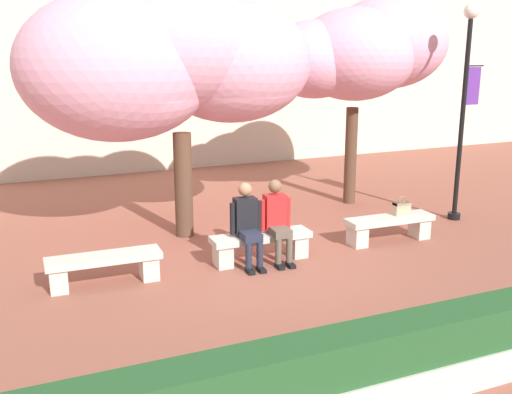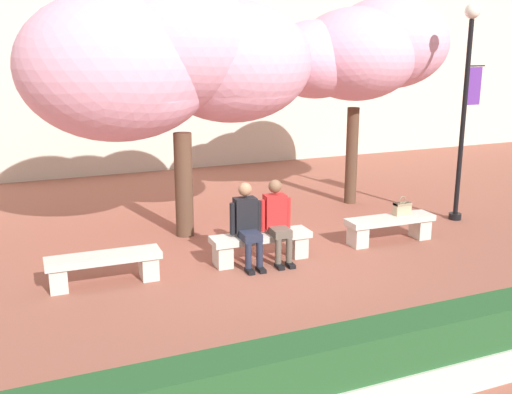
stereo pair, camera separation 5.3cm
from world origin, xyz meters
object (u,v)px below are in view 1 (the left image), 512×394
at_px(stone_bench_near_west, 261,243).
at_px(person_seated_left, 247,221).
at_px(handbag, 402,208).
at_px(cherry_tree_secondary, 360,51).
at_px(person_seated_right, 277,218).
at_px(lamp_post_with_banner, 465,94).
at_px(stone_bench_center, 389,225).
at_px(stone_bench_west_end, 104,265).
at_px(cherry_tree_main, 171,61).

bearing_deg(stone_bench_near_west, person_seated_left, -168.25).
distance_m(person_seated_left, handbag, 2.95).
distance_m(stone_bench_near_west, cherry_tree_secondary, 5.16).
height_order(stone_bench_near_west, person_seated_right, person_seated_right).
distance_m(person_seated_right, handbag, 2.44).
relative_size(person_seated_right, handbag, 3.81).
bearing_deg(handbag, cherry_tree_secondary, 75.15).
bearing_deg(person_seated_right, lamp_post_with_banner, 9.42).
bearing_deg(person_seated_left, stone_bench_center, 1.14).
distance_m(stone_bench_west_end, cherry_tree_main, 3.72).
relative_size(person_seated_right, cherry_tree_secondary, 0.30).
bearing_deg(handbag, stone_bench_west_end, -179.75).
bearing_deg(cherry_tree_main, handbag, -28.05).
xyz_separation_m(stone_bench_west_end, stone_bench_near_west, (2.44, 0.00, 0.00)).
distance_m(stone_bench_near_west, stone_bench_center, 2.44).
distance_m(stone_bench_near_west, person_seated_right, 0.47).
relative_size(stone_bench_west_end, cherry_tree_main, 0.32).
bearing_deg(stone_bench_center, cherry_tree_main, 149.85).
bearing_deg(stone_bench_center, stone_bench_west_end, 180.00).
xyz_separation_m(stone_bench_west_end, lamp_post_with_banner, (6.89, 0.64, 2.14)).
distance_m(stone_bench_center, handbag, 0.38).
distance_m(stone_bench_west_end, person_seated_right, 2.71).
relative_size(stone_bench_near_west, stone_bench_center, 1.00).
bearing_deg(stone_bench_west_end, handbag, 0.25).
bearing_deg(cherry_tree_secondary, cherry_tree_main, -170.33).
relative_size(handbag, cherry_tree_main, 0.07).
xyz_separation_m(cherry_tree_main, cherry_tree_secondary, (4.21, 0.72, 0.13)).
xyz_separation_m(person_seated_left, handbag, (2.95, 0.08, -0.12)).
bearing_deg(cherry_tree_secondary, stone_bench_center, -109.78).
bearing_deg(cherry_tree_main, stone_bench_center, -30.15).
bearing_deg(person_seated_right, stone_bench_near_west, 167.87).
relative_size(stone_bench_west_end, stone_bench_near_west, 1.00).
bearing_deg(lamp_post_with_banner, handbag, -160.57).
relative_size(stone_bench_west_end, handbag, 4.78).
xyz_separation_m(cherry_tree_main, lamp_post_with_banner, (5.29, -1.26, -0.63)).
bearing_deg(handbag, lamp_post_with_banner, 19.43).
height_order(stone_bench_west_end, cherry_tree_main, cherry_tree_main).
bearing_deg(person_seated_right, handbag, 1.78).
height_order(stone_bench_near_west, person_seated_left, person_seated_left).
xyz_separation_m(stone_bench_center, person_seated_right, (-2.19, -0.05, 0.40)).
height_order(stone_bench_west_end, person_seated_right, person_seated_right).
bearing_deg(stone_bench_center, person_seated_right, -178.60).
bearing_deg(person_seated_right, person_seated_left, -179.99).
bearing_deg(stone_bench_center, person_seated_left, -178.86).
xyz_separation_m(stone_bench_near_west, handbag, (2.69, 0.02, 0.28)).
relative_size(person_seated_left, person_seated_right, 1.00).
relative_size(stone_bench_center, handbag, 4.78).
bearing_deg(cherry_tree_main, stone_bench_near_west, -66.26).
xyz_separation_m(stone_bench_center, person_seated_left, (-2.69, -0.05, 0.40)).
bearing_deg(cherry_tree_secondary, lamp_post_with_banner, -61.45).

